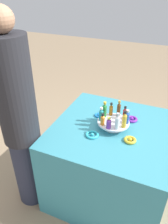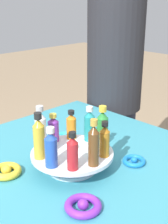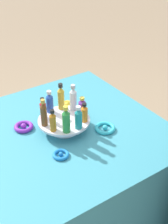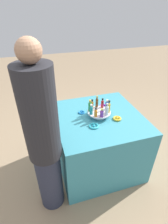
# 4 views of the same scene
# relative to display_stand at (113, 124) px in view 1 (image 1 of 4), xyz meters

# --- Properties ---
(ground_plane) EXTENTS (12.00, 12.00, 0.00)m
(ground_plane) POSITION_rel_display_stand_xyz_m (0.00, 0.00, -0.82)
(ground_plane) COLOR #997F60
(party_table) EXTENTS (1.01, 1.01, 0.77)m
(party_table) POSITION_rel_display_stand_xyz_m (0.00, 0.00, -0.43)
(party_table) COLOR teal
(party_table) RESTS_ON ground_plane
(display_stand) EXTENTS (0.27, 0.27, 0.06)m
(display_stand) POSITION_rel_display_stand_xyz_m (0.00, 0.00, 0.00)
(display_stand) COLOR silver
(display_stand) RESTS_ON party_table
(bottle_gold) EXTENTS (0.04, 0.04, 0.15)m
(bottle_gold) POSITION_rel_display_stand_xyz_m (0.04, 0.10, 0.09)
(bottle_gold) COLOR gold
(bottle_gold) RESTS_ON display_stand
(bottle_blue) EXTENTS (0.04, 0.04, 0.13)m
(bottle_blue) POSITION_rel_display_stand_xyz_m (-0.02, 0.10, 0.08)
(bottle_blue) COLOR #234CAD
(bottle_blue) RESTS_ON display_stand
(bottle_red) EXTENTS (0.03, 0.03, 0.12)m
(bottle_red) POSITION_rel_display_stand_xyz_m (-0.08, 0.07, 0.08)
(bottle_red) COLOR #B21E23
(bottle_red) RESTS_ON display_stand
(bottle_brown) EXTENTS (0.03, 0.03, 0.15)m
(bottle_brown) POSITION_rel_display_stand_xyz_m (-0.11, 0.01, 0.09)
(bottle_brown) COLOR brown
(bottle_brown) RESTS_ON display_stand
(bottle_amber) EXTENTS (0.03, 0.03, 0.12)m
(bottle_amber) POSITION_rel_display_stand_xyz_m (-0.09, -0.05, 0.08)
(bottle_amber) COLOR #AD6B19
(bottle_amber) RESTS_ON display_stand
(bottle_green) EXTENTS (0.04, 0.04, 0.14)m
(bottle_green) POSITION_rel_display_stand_xyz_m (-0.04, -0.10, 0.09)
(bottle_green) COLOR #288438
(bottle_green) RESTS_ON display_stand
(bottle_teal) EXTENTS (0.04, 0.04, 0.12)m
(bottle_teal) POSITION_rel_display_stand_xyz_m (0.02, -0.10, 0.08)
(bottle_teal) COLOR teal
(bottle_teal) RESTS_ON display_stand
(bottle_orange) EXTENTS (0.03, 0.03, 0.10)m
(bottle_orange) POSITION_rel_display_stand_xyz_m (0.08, -0.07, 0.07)
(bottle_orange) COLOR orange
(bottle_orange) RESTS_ON display_stand
(bottle_purple) EXTENTS (0.04, 0.04, 0.10)m
(bottle_purple) POSITION_rel_display_stand_xyz_m (0.11, -0.01, 0.07)
(bottle_purple) COLOR #702D93
(bottle_purple) RESTS_ON display_stand
(bottle_clear) EXTENTS (0.04, 0.04, 0.15)m
(bottle_clear) POSITION_rel_display_stand_xyz_m (0.09, 0.05, 0.09)
(bottle_clear) COLOR silver
(bottle_clear) RESTS_ON display_stand
(ribbon_bow_purple) EXTENTS (0.10, 0.10, 0.03)m
(ribbon_bow_purple) POSITION_rel_display_stand_xyz_m (-0.17, 0.12, -0.03)
(ribbon_bow_purple) COLOR purple
(ribbon_bow_purple) RESTS_ON party_table
(ribbon_bow_blue) EXTENTS (0.08, 0.08, 0.02)m
(ribbon_bow_blue) POSITION_rel_display_stand_xyz_m (-0.12, -0.17, -0.03)
(ribbon_bow_blue) COLOR blue
(ribbon_bow_blue) RESTS_ON party_table
(ribbon_bow_teal) EXTENTS (0.11, 0.11, 0.03)m
(ribbon_bow_teal) POSITION_rel_display_stand_xyz_m (0.17, -0.12, -0.03)
(ribbon_bow_teal) COLOR #2DB7CC
(ribbon_bow_teal) RESTS_ON party_table
(ribbon_bow_gold) EXTENTS (0.10, 0.10, 0.03)m
(ribbon_bow_gold) POSITION_rel_display_stand_xyz_m (0.12, 0.17, -0.03)
(ribbon_bow_gold) COLOR gold
(ribbon_bow_gold) RESTS_ON party_table
(person_figure) EXTENTS (0.30, 0.30, 1.74)m
(person_figure) POSITION_rel_display_stand_xyz_m (0.38, -0.66, 0.06)
(person_figure) COLOR #282D42
(person_figure) RESTS_ON ground_plane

